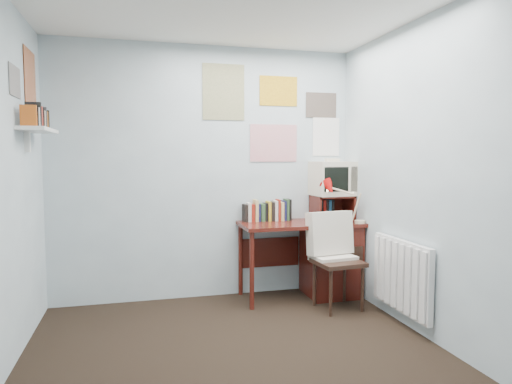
% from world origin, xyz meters
% --- Properties ---
extents(ground, '(3.50, 3.50, 0.00)m').
position_xyz_m(ground, '(0.00, 0.00, 0.00)').
color(ground, black).
rests_on(ground, ground).
extents(back_wall, '(3.00, 0.02, 2.50)m').
position_xyz_m(back_wall, '(0.00, 1.75, 1.25)').
color(back_wall, silver).
rests_on(back_wall, ground).
extents(right_wall, '(0.02, 3.50, 2.50)m').
position_xyz_m(right_wall, '(1.50, 0.00, 1.25)').
color(right_wall, silver).
rests_on(right_wall, ground).
extents(desk, '(1.20, 0.55, 0.76)m').
position_xyz_m(desk, '(1.17, 1.48, 0.41)').
color(desk, '#501912').
rests_on(desk, ground).
extents(desk_chair, '(0.49, 0.47, 0.87)m').
position_xyz_m(desk_chair, '(1.12, 1.06, 0.44)').
color(desk_chair, black).
rests_on(desk_chair, ground).
extents(desk_lamp, '(0.30, 0.26, 0.38)m').
position_xyz_m(desk_lamp, '(1.44, 1.26, 0.95)').
color(desk_lamp, red).
rests_on(desk_lamp, desk).
extents(tv_riser, '(0.40, 0.30, 0.25)m').
position_xyz_m(tv_riser, '(1.29, 1.59, 0.89)').
color(tv_riser, '#501912').
rests_on(tv_riser, desk).
extents(crt_tv, '(0.43, 0.40, 0.38)m').
position_xyz_m(crt_tv, '(1.29, 1.61, 1.20)').
color(crt_tv, beige).
rests_on(crt_tv, tv_riser).
extents(book_row, '(0.60, 0.14, 0.22)m').
position_xyz_m(book_row, '(0.66, 1.66, 0.87)').
color(book_row, '#501912').
rests_on(book_row, desk).
extents(radiator, '(0.09, 0.80, 0.60)m').
position_xyz_m(radiator, '(1.46, 0.55, 0.42)').
color(radiator, white).
rests_on(radiator, right_wall).
extents(wall_shelf, '(0.20, 0.62, 0.24)m').
position_xyz_m(wall_shelf, '(-1.40, 1.10, 1.62)').
color(wall_shelf, white).
rests_on(wall_shelf, left_wall).
extents(posters_back, '(1.20, 0.01, 0.90)m').
position_xyz_m(posters_back, '(0.70, 1.74, 1.85)').
color(posters_back, white).
rests_on(posters_back, back_wall).
extents(posters_left, '(0.01, 0.70, 0.60)m').
position_xyz_m(posters_left, '(-1.49, 1.10, 2.00)').
color(posters_left, white).
rests_on(posters_left, left_wall).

